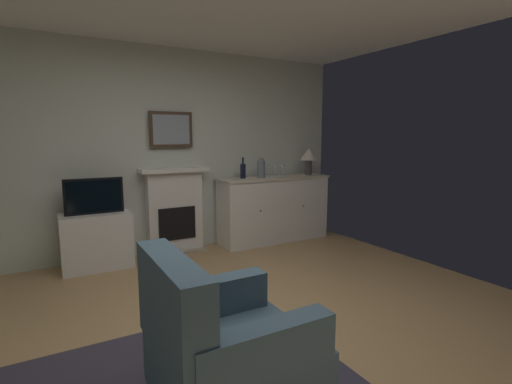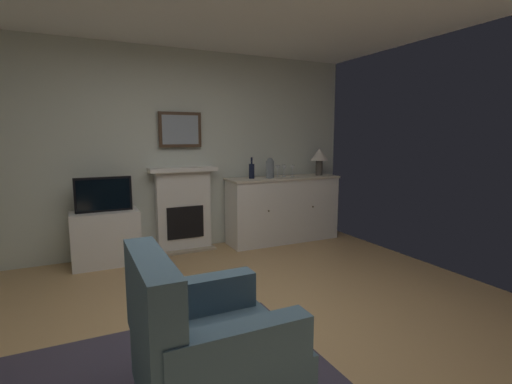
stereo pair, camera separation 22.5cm
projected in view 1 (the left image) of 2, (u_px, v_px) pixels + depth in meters
The scene contains 14 objects.
ground_plane at pixel (257, 345), 2.81m from camera, with size 5.26×5.15×0.10m, color tan.
wall_rear at pixel (158, 152), 4.80m from camera, with size 5.26×0.06×2.61m, color silver.
fireplace_unit at pixel (175, 210), 4.88m from camera, with size 0.87×0.30×1.10m.
framed_picture at pixel (171, 130), 4.77m from camera, with size 0.55×0.04×0.45m.
sideboard_cabinet at pixel (274, 209), 5.42m from camera, with size 1.64×0.49×0.93m.
table_lamp at pixel (309, 156), 5.61m from camera, with size 0.26×0.26×0.40m.
wine_bottle at pixel (243, 171), 5.13m from camera, with size 0.08×0.08×0.29m.
wine_glass_left at pixel (268, 168), 5.32m from camera, with size 0.07×0.07×0.16m.
wine_glass_center at pixel (274, 168), 5.38m from camera, with size 0.07×0.07×0.16m.
wine_glass_right at pixel (283, 168), 5.39m from camera, with size 0.07×0.07×0.16m.
vase_decorative at pixel (261, 168), 5.18m from camera, with size 0.11×0.11×0.28m.
tv_cabinet at pixel (97, 241), 4.29m from camera, with size 0.75×0.42×0.64m.
tv_set at pixel (94, 196), 4.20m from camera, with size 0.62×0.07×0.40m.
armchair at pixel (223, 348), 1.99m from camera, with size 0.81×0.78×0.92m.
Camera 1 is at (-1.30, -2.27, 1.49)m, focal length 26.43 mm.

